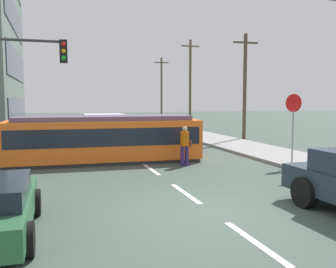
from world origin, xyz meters
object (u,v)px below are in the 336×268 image
pedestrian_crossing (185,144)px  utility_pole_far (190,82)px  parked_sedan_mid (16,141)px  stop_sign (293,114)px  traffic_light_mast (16,77)px  utility_pole_mid (245,85)px  utility_pole_distant (162,88)px  streetcar_tram (104,138)px  city_bus (107,128)px

pedestrian_crossing → utility_pole_far: (7.54, 19.42, 3.45)m
parked_sedan_mid → stop_sign: 13.67m
traffic_light_mast → utility_pole_mid: size_ratio=0.71×
stop_sign → traffic_light_mast: bearing=174.2°
utility_pole_distant → stop_sign: bearing=-96.4°
streetcar_tram → city_bus: streetcar_tram is taller
city_bus → pedestrian_crossing: size_ratio=3.30×
traffic_light_mast → city_bus: bearing=62.2°
city_bus → stop_sign: stop_sign is taller
pedestrian_crossing → traffic_light_mast: (-6.49, -0.12, 2.65)m
pedestrian_crossing → city_bus: bearing=104.3°
streetcar_tram → utility_pole_mid: utility_pole_mid is taller
parked_sedan_mid → utility_pole_mid: bearing=8.9°
pedestrian_crossing → traffic_light_mast: traffic_light_mast is taller
pedestrian_crossing → traffic_light_mast: bearing=-178.9°
pedestrian_crossing → utility_pole_distant: utility_pole_distant is taller
stop_sign → utility_pole_mid: (2.90, 9.49, 1.57)m
utility_pole_mid → streetcar_tram: bearing=-149.1°
streetcar_tram → utility_pole_mid: 12.40m
traffic_light_mast → utility_pole_far: size_ratio=0.61×
utility_pole_far → pedestrian_crossing: bearing=-111.2°
city_bus → stop_sign: bearing=-55.5°
city_bus → utility_pole_far: 15.15m
stop_sign → traffic_light_mast: size_ratio=0.56×
traffic_light_mast → utility_pole_far: utility_pole_far is taller
utility_pole_mid → parked_sedan_mid: bearing=-171.1°
city_bus → traffic_light_mast: (-4.40, -8.33, 2.54)m
city_bus → utility_pole_mid: utility_pole_mid is taller
stop_sign → utility_pole_far: size_ratio=0.34×
traffic_light_mast → utility_pole_distant: size_ratio=0.64×
streetcar_tram → traffic_light_mast: (-3.40, -2.17, 2.53)m
parked_sedan_mid → utility_pole_far: bearing=42.5°
city_bus → traffic_light_mast: traffic_light_mast is taller
streetcar_tram → parked_sedan_mid: (-4.01, 3.96, -0.44)m
utility_pole_far → utility_pole_distant: size_ratio=1.06×
streetcar_tram → utility_pole_distant: bearing=68.9°
parked_sedan_mid → stop_sign: size_ratio=1.60×
pedestrian_crossing → utility_pole_mid: (7.29, 8.26, 2.82)m
streetcar_tram → utility_pole_far: (10.62, 17.37, 3.32)m
parked_sedan_mid → stop_sign: (11.49, -7.24, 1.57)m
city_bus → parked_sedan_mid: 5.49m
stop_sign → utility_pole_mid: utility_pole_mid is taller
streetcar_tram → pedestrian_crossing: size_ratio=5.10×
parked_sedan_mid → streetcar_tram: bearing=-44.7°
utility_pole_mid → utility_pole_far: utility_pole_far is taller
pedestrian_crossing → utility_pole_distant: size_ratio=0.21×
utility_pole_far → utility_pole_distant: utility_pole_far is taller
city_bus → utility_pole_far: size_ratio=0.65×
stop_sign → city_bus: bearing=124.5°
city_bus → stop_sign: 11.51m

